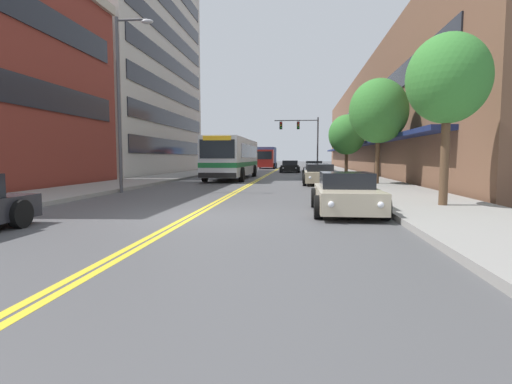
# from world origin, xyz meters

# --- Properties ---
(ground_plane) EXTENTS (240.00, 240.00, 0.00)m
(ground_plane) POSITION_xyz_m (0.00, 37.00, 0.00)
(ground_plane) COLOR #4C4C4F
(sidewalk_left) EXTENTS (3.75, 106.00, 0.16)m
(sidewalk_left) POSITION_xyz_m (-7.38, 37.00, 0.08)
(sidewalk_left) COLOR gray
(sidewalk_left) RESTS_ON ground_plane
(sidewalk_right) EXTENTS (3.75, 106.00, 0.16)m
(sidewalk_right) POSITION_xyz_m (7.38, 37.00, 0.08)
(sidewalk_right) COLOR gray
(sidewalk_right) RESTS_ON ground_plane
(centre_line) EXTENTS (0.34, 106.00, 0.01)m
(centre_line) POSITION_xyz_m (0.00, 37.00, 0.00)
(centre_line) COLOR yellow
(centre_line) RESTS_ON ground_plane
(office_tower_left) EXTENTS (12.08, 22.87, 24.16)m
(office_tower_left) POSITION_xyz_m (-15.48, 27.84, 12.08)
(office_tower_left) COLOR #BCB7AD
(office_tower_left) RESTS_ON ground_plane
(storefront_row_right) EXTENTS (9.10, 68.00, 10.98)m
(storefront_row_right) POSITION_xyz_m (13.48, 37.00, 5.49)
(storefront_row_right) COLOR brown
(storefront_row_right) RESTS_ON ground_plane
(city_bus) EXTENTS (2.83, 12.39, 3.04)m
(city_bus) POSITION_xyz_m (-2.11, 19.94, 1.72)
(city_bus) COLOR silver
(city_bus) RESTS_ON ground_plane
(car_slate_blue_parked_left_near) EXTENTS (2.15, 4.83, 1.40)m
(car_slate_blue_parked_left_near) POSITION_xyz_m (-4.37, 31.04, 0.65)
(car_slate_blue_parked_left_near) COLOR #475675
(car_slate_blue_parked_left_near) RESTS_ON ground_plane
(car_champagne_parked_right_foreground) EXTENTS (1.98, 4.22, 1.21)m
(car_champagne_parked_right_foreground) POSITION_xyz_m (4.40, 1.14, 0.57)
(car_champagne_parked_right_foreground) COLOR beige
(car_champagne_parked_right_foreground) RESTS_ON ground_plane
(car_beige_parked_right_mid) EXTENTS (2.08, 4.32, 1.24)m
(car_beige_parked_right_mid) POSITION_xyz_m (4.26, 13.68, 0.59)
(car_beige_parked_right_mid) COLOR #BCAD89
(car_beige_parked_right_mid) RESTS_ON ground_plane
(car_silver_parked_right_far) EXTENTS (2.16, 4.90, 1.19)m
(car_silver_parked_right_far) POSITION_xyz_m (4.33, 20.00, 0.56)
(car_silver_parked_right_far) COLOR #B7B7BC
(car_silver_parked_right_far) RESTS_ON ground_plane
(car_white_parked_right_end) EXTENTS (2.05, 4.52, 1.30)m
(car_white_parked_right_end) POSITION_xyz_m (4.43, 28.81, 0.60)
(car_white_parked_right_end) COLOR white
(car_white_parked_right_end) RESTS_ON ground_plane
(car_black_moving_lead) EXTENTS (2.21, 4.83, 1.31)m
(car_black_moving_lead) POSITION_xyz_m (1.99, 33.96, 0.60)
(car_black_moving_lead) COLOR black
(car_black_moving_lead) RESTS_ON ground_plane
(box_truck) EXTENTS (2.76, 7.59, 3.17)m
(box_truck) POSITION_xyz_m (-1.83, 48.57, 1.64)
(box_truck) COLOR maroon
(box_truck) RESTS_ON ground_plane
(traffic_signal_mast) EXTENTS (5.33, 0.38, 6.46)m
(traffic_signal_mast) POSITION_xyz_m (3.42, 38.08, 4.58)
(traffic_signal_mast) COLOR #47474C
(traffic_signal_mast) RESTS_ON ground_plane
(street_lamp_left_near) EXTENTS (1.80, 0.28, 7.99)m
(street_lamp_left_near) POSITION_xyz_m (-5.08, 6.95, 4.69)
(street_lamp_left_near) COLOR #47474C
(street_lamp_left_near) RESTS_ON ground_plane
(street_tree_right_near) EXTENTS (2.48, 2.48, 5.26)m
(street_tree_right_near) POSITION_xyz_m (7.50, 2.09, 4.03)
(street_tree_right_near) COLOR brown
(street_tree_right_near) RESTS_ON sidewalk_right
(street_tree_right_mid) EXTENTS (3.28, 3.28, 5.91)m
(street_tree_right_mid) POSITION_xyz_m (7.42, 12.47, 4.25)
(street_tree_right_mid) COLOR brown
(street_tree_right_mid) RESTS_ON sidewalk_right
(street_tree_right_far) EXTENTS (3.01, 3.01, 5.03)m
(street_tree_right_far) POSITION_xyz_m (6.91, 23.09, 3.53)
(street_tree_right_far) COLOR brown
(street_tree_right_far) RESTS_ON sidewalk_right
(fire_hydrant) EXTENTS (0.29, 0.21, 0.79)m
(fire_hydrant) POSITION_xyz_m (5.95, 9.59, 0.55)
(fire_hydrant) COLOR red
(fire_hydrant) RESTS_ON sidewalk_right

